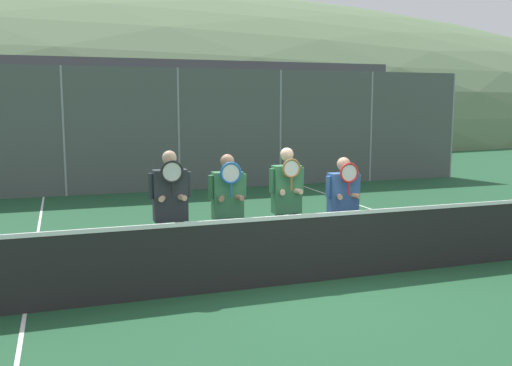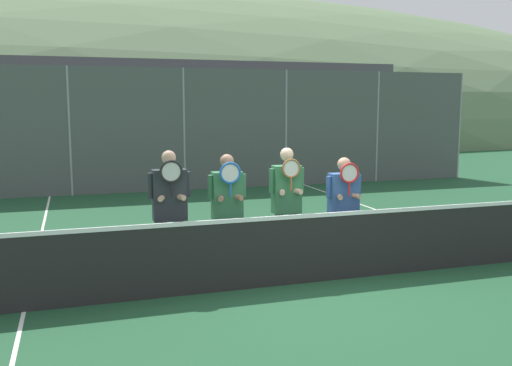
{
  "view_description": "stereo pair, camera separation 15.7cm",
  "coord_description": "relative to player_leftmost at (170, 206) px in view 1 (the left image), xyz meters",
  "views": [
    {
      "loc": [
        -3.24,
        -7.14,
        2.51
      ],
      "look_at": [
        -0.51,
        0.81,
        1.34
      ],
      "focal_mm": 40.0,
      "sensor_mm": 36.0,
      "label": 1
    },
    {
      "loc": [
        -3.1,
        -7.19,
        2.51
      ],
      "look_at": [
        -0.51,
        0.81,
        1.34
      ],
      "focal_mm": 40.0,
      "sensor_mm": 36.0,
      "label": 2
    }
  ],
  "objects": [
    {
      "name": "player_center_right",
      "position": [
        1.74,
        0.02,
        -0.02
      ],
      "size": [
        0.55,
        0.34,
        1.87
      ],
      "color": "black",
      "rests_on": "ground_plane"
    },
    {
      "name": "clubhouse_building",
      "position": [
        0.56,
        15.52,
        0.96
      ],
      "size": [
        21.29,
        5.5,
        4.09
      ],
      "color": "tan",
      "rests_on": "ground_plane"
    },
    {
      "name": "fence_back",
      "position": [
        1.84,
        8.6,
        0.66
      ],
      "size": [
        18.99,
        0.06,
        3.53
      ],
      "color": "gray",
      "rests_on": "ground_plane"
    },
    {
      "name": "court_line_right_sideline",
      "position": [
        5.59,
        2.42,
        -1.1
      ],
      "size": [
        0.05,
        16.0,
        0.01
      ],
      "primitive_type": "cube",
      "color": "white",
      "rests_on": "ground_plane"
    },
    {
      "name": "tennis_net",
      "position": [
        1.84,
        -0.58,
        -0.6
      ],
      "size": [
        10.08,
        0.09,
        1.09
      ],
      "color": "gray",
      "rests_on": "ground_plane"
    },
    {
      "name": "car_left_of_center",
      "position": [
        2.77,
        11.15,
        -0.23
      ],
      "size": [
        4.25,
        1.93,
        1.7
      ],
      "color": "navy",
      "rests_on": "ground_plane"
    },
    {
      "name": "ground_plane",
      "position": [
        1.84,
        -0.58,
        -1.11
      ],
      "size": [
        120.0,
        120.0,
        0.0
      ],
      "primitive_type": "plane",
      "color": "#1E4C2D"
    },
    {
      "name": "player_rightmost",
      "position": [
        2.66,
        -0.02,
        -0.09
      ],
      "size": [
        0.58,
        0.34,
        1.71
      ],
      "color": "#56565B",
      "rests_on": "ground_plane"
    },
    {
      "name": "car_center",
      "position": [
        8.04,
        11.15,
        -0.22
      ],
      "size": [
        4.67,
        2.06,
        1.73
      ],
      "color": "#B2B7BC",
      "rests_on": "ground_plane"
    },
    {
      "name": "player_leftmost",
      "position": [
        0.0,
        0.0,
        0.0
      ],
      "size": [
        0.6,
        0.34,
        1.88
      ],
      "color": "white",
      "rests_on": "ground_plane"
    },
    {
      "name": "car_far_left",
      "position": [
        -2.46,
        10.88,
        -0.19
      ],
      "size": [
        4.6,
        1.99,
        1.81
      ],
      "color": "silver",
      "rests_on": "ground_plane"
    },
    {
      "name": "hill_distant",
      "position": [
        1.84,
        51.9,
        -1.11
      ],
      "size": [
        128.7,
        71.5,
        25.02
      ],
      "color": "#5B7551",
      "rests_on": "ground_plane"
    },
    {
      "name": "player_center_left",
      "position": [
        0.83,
        0.03,
        -0.05
      ],
      "size": [
        0.57,
        0.34,
        1.8
      ],
      "color": "black",
      "rests_on": "ground_plane"
    },
    {
      "name": "court_line_left_sideline",
      "position": [
        -1.9,
        2.42,
        -1.1
      ],
      "size": [
        0.05,
        16.0,
        0.01
      ],
      "primitive_type": "cube",
      "color": "white",
      "rests_on": "ground_plane"
    }
  ]
}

